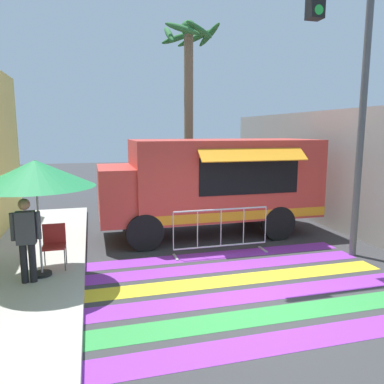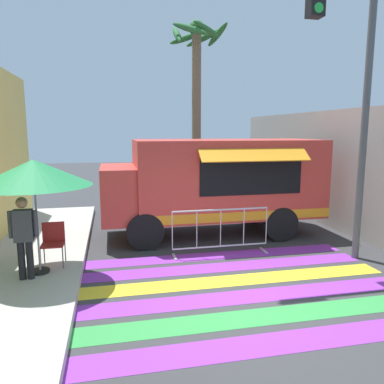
{
  "view_description": "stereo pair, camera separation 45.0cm",
  "coord_description": "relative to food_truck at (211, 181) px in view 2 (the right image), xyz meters",
  "views": [
    {
      "loc": [
        -2.8,
        -6.09,
        2.99
      ],
      "look_at": [
        -0.45,
        2.61,
        1.5
      ],
      "focal_mm": 35.0,
      "sensor_mm": 36.0,
      "label": 1
    },
    {
      "loc": [
        -2.36,
        -6.2,
        2.99
      ],
      "look_at": [
        -0.45,
        2.61,
        1.5
      ],
      "focal_mm": 35.0,
      "sensor_mm": 36.0,
      "label": 2
    }
  ],
  "objects": [
    {
      "name": "crosswalk_painted",
      "position": [
        -0.4,
        -3.79,
        -1.57
      ],
      "size": [
        6.4,
        4.36,
        0.01
      ],
      "color": "purple",
      "rests_on": "ground_plane"
    },
    {
      "name": "food_truck",
      "position": [
        0.0,
        0.0,
        0.0
      ],
      "size": [
        6.14,
        2.76,
        2.73
      ],
      "color": "#D13D33",
      "rests_on": "ground_plane"
    },
    {
      "name": "concrete_wall_right",
      "position": [
        3.95,
        -1.02,
        0.23
      ],
      "size": [
        0.2,
        16.0,
        3.6
      ],
      "color": "#A39E93",
      "rests_on": "ground_plane"
    },
    {
      "name": "ground_plane",
      "position": [
        -0.4,
        -4.02,
        -1.57
      ],
      "size": [
        60.0,
        60.0,
        0.0
      ],
      "primitive_type": "plane",
      "color": "#38383A"
    },
    {
      "name": "barricade_front",
      "position": [
        -0.23,
        -1.8,
        -1.0
      ],
      "size": [
        2.39,
        0.44,
        1.13
      ],
      "color": "#B7BABF",
      "rests_on": "ground_plane"
    },
    {
      "name": "traffic_signal_pole",
      "position": [
        2.08,
        -2.72,
        2.9
      ],
      "size": [
        4.12,
        0.29,
        6.62
      ],
      "color": "#515456",
      "rests_on": "ground_plane"
    },
    {
      "name": "folding_chair",
      "position": [
        -4.02,
        -2.15,
        -0.86
      ],
      "size": [
        0.46,
        0.46,
        0.89
      ],
      "rotation": [
        0.0,
        0.0,
        0.35
      ],
      "color": "#4C4C51",
      "rests_on": "sidewalk_left"
    },
    {
      "name": "patio_umbrella",
      "position": [
        -4.22,
        -2.6,
        0.61
      ],
      "size": [
        2.2,
        2.2,
        2.27
      ],
      "color": "black",
      "rests_on": "sidewalk_left"
    },
    {
      "name": "palm_tree",
      "position": [
        0.66,
        4.68,
        3.35
      ],
      "size": [
        2.26,
        2.32,
        7.18
      ],
      "color": "#7A664C",
      "rests_on": "ground_plane"
    },
    {
      "name": "vendor_person",
      "position": [
        -4.41,
        -2.89,
        -0.49
      ],
      "size": [
        0.53,
        0.21,
        1.6
      ],
      "rotation": [
        0.0,
        0.0,
        0.22
      ],
      "color": "black",
      "rests_on": "sidewalk_left"
    }
  ]
}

